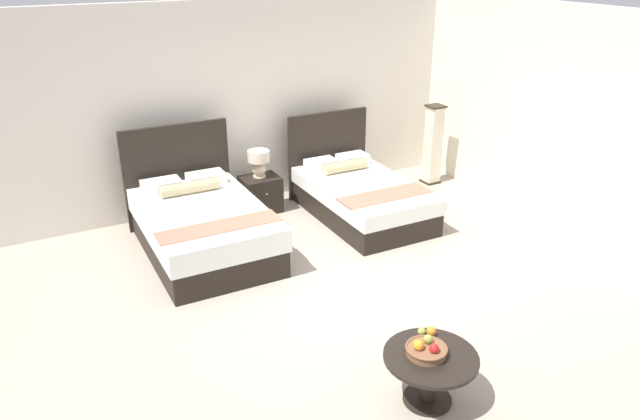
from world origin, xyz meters
TOP-DOWN VIEW (x-y plane):
  - ground_plane at (0.00, 0.00)m, footprint 10.18×9.40m
  - wall_back at (0.00, 2.90)m, footprint 10.18×0.12m
  - wall_side_right at (3.29, 0.40)m, footprint 0.12×5.00m
  - bed_near_window at (-1.12, 1.57)m, footprint 1.41×2.12m
  - bed_near_corner at (1.13, 1.58)m, footprint 1.28×2.09m
  - nightstand at (-0.02, 2.36)m, footprint 0.52×0.44m
  - table_lamp at (-0.02, 2.38)m, footprint 0.30×0.30m
  - coffee_table at (-0.36, -1.89)m, footprint 0.76×0.76m
  - fruit_bowl at (-0.39, -1.86)m, footprint 0.34×0.34m
  - loose_apple at (-0.26, -1.63)m, footprint 0.07×0.07m
  - loose_orange at (-0.20, -1.67)m, footprint 0.09×0.09m
  - floor_lamp_corner at (2.79, 2.13)m, footprint 0.25×0.25m

SIDE VIEW (x-z plane):
  - ground_plane at x=0.00m, z-range -0.02..0.00m
  - nightstand at x=-0.02m, z-range 0.00..0.51m
  - bed_near_corner at x=1.13m, z-range -0.33..0.92m
  - coffee_table at x=-0.36m, z-range 0.11..0.56m
  - bed_near_window at x=-1.12m, z-range -0.34..1.02m
  - loose_apple at x=-0.26m, z-range 0.45..0.52m
  - loose_orange at x=-0.20m, z-range 0.45..0.54m
  - fruit_bowl at x=-0.39m, z-range 0.43..0.58m
  - floor_lamp_corner at x=2.79m, z-range 0.00..1.24m
  - table_lamp at x=-0.02m, z-range 0.56..0.93m
  - wall_back at x=0.00m, z-range 0.00..2.82m
  - wall_side_right at x=3.29m, z-range 0.00..2.82m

